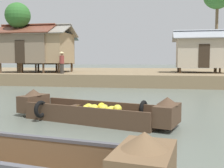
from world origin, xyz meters
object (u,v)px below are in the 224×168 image
object	(u,v)px
stilt_house_left	(29,47)
palm_tree_far	(18,16)
stilt_house_mid_left	(48,50)
stilt_house_right	(201,52)
banana_boat	(93,111)
vendor_person	(62,61)
stilt_house_mid_right	(47,47)

from	to	relation	value
stilt_house_left	palm_tree_far	xyz separation A→B (m)	(-0.58, -0.66, 2.45)
stilt_house_mid_left	stilt_house_right	xyz separation A→B (m)	(13.38, -0.30, -0.28)
stilt_house_mid_left	palm_tree_far	distance (m)	4.13
banana_boat	stilt_house_left	bearing A→B (deg)	123.53
stilt_house_mid_left	stilt_house_right	distance (m)	13.38
stilt_house_right	vendor_person	distance (m)	11.17
stilt_house_right	palm_tree_far	xyz separation A→B (m)	(-14.57, -2.70, 2.86)
banana_boat	stilt_house_left	distance (m)	16.40
palm_tree_far	stilt_house_right	bearing A→B (deg)	10.49
stilt_house_mid_right	palm_tree_far	bearing A→B (deg)	-153.78
stilt_house_mid_right	vendor_person	world-z (taller)	stilt_house_mid_right
stilt_house_right	palm_tree_far	distance (m)	15.09
stilt_house_mid_right	stilt_house_right	xyz separation A→B (m)	(12.53, 1.70, -0.40)
palm_tree_far	vendor_person	distance (m)	5.55
stilt_house_mid_left	banana_boat	bearing A→B (deg)	-62.26
banana_boat	stilt_house_mid_right	world-z (taller)	stilt_house_mid_right
stilt_house_mid_right	palm_tree_far	xyz separation A→B (m)	(-2.03, -1.00, 2.46)
banana_boat	stilt_house_mid_right	bearing A→B (deg)	118.40
stilt_house_mid_left	stilt_house_right	bearing A→B (deg)	-1.28
banana_boat	vendor_person	world-z (taller)	vendor_person
stilt_house_mid_right	vendor_person	xyz separation A→B (m)	(2.04, -2.08, -1.15)
stilt_house_right	stilt_house_left	bearing A→B (deg)	-171.71
banana_boat	stilt_house_right	distance (m)	16.48
banana_boat	stilt_house_left	world-z (taller)	stilt_house_left
stilt_house_right	palm_tree_far	bearing A→B (deg)	-169.51
stilt_house_left	stilt_house_mid_left	world-z (taller)	stilt_house_left
banana_boat	stilt_house_right	world-z (taller)	stilt_house_right
banana_boat	stilt_house_mid_left	size ratio (longest dim) A/B	1.08
stilt_house_right	vendor_person	size ratio (longest dim) A/B	2.75
stilt_house_mid_left	palm_tree_far	xyz separation A→B (m)	(-1.19, -3.00, 2.58)
vendor_person	stilt_house_right	bearing A→B (deg)	19.79
stilt_house_right	stilt_house_mid_right	bearing A→B (deg)	-172.30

